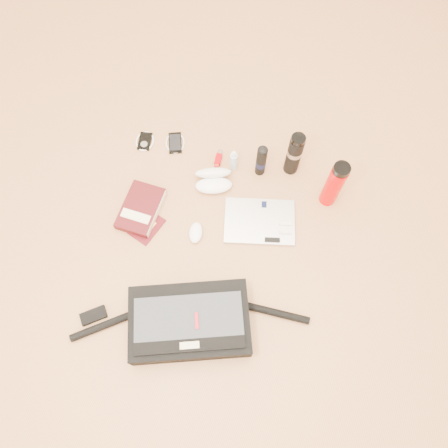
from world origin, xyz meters
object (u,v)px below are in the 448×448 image
object	(u,v)px
book	(141,209)
thermos_black	(294,154)
thermos_red	(334,184)
laptop	(260,222)
messenger_bag	(189,322)

from	to	relation	value
book	thermos_black	xyz separation A→B (m)	(0.55, 0.42, 0.10)
book	thermos_red	distance (m)	0.82
laptop	thermos_black	xyz separation A→B (m)	(0.05, 0.30, 0.11)
messenger_bag	laptop	bearing A→B (deg)	52.42
laptop	thermos_black	distance (m)	0.32
messenger_bag	laptop	world-z (taller)	messenger_bag
laptop	thermos_red	bearing A→B (deg)	23.47
book	thermos_black	bearing A→B (deg)	35.79
laptop	book	size ratio (longest dim) A/B	1.48
thermos_black	thermos_red	xyz separation A→B (m)	(0.19, -0.09, 0.01)
messenger_bag	thermos_red	size ratio (longest dim) A/B	3.13
thermos_black	thermos_red	world-z (taller)	thermos_red
laptop	thermos_black	size ratio (longest dim) A/B	1.40
book	laptop	bearing A→B (deg)	11.84
thermos_black	laptop	bearing A→B (deg)	-99.33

